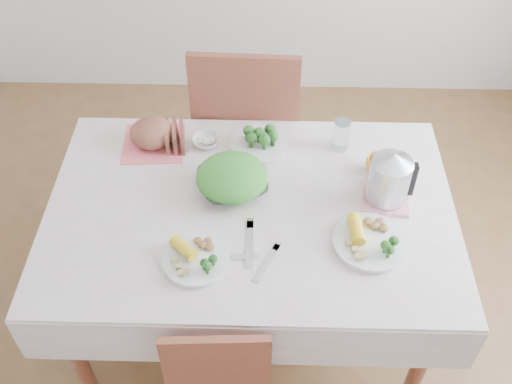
{
  "coord_description": "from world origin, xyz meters",
  "views": [
    {
      "loc": [
        0.06,
        -1.49,
        2.38
      ],
      "look_at": [
        0.02,
        0.02,
        0.82
      ],
      "focal_mm": 42.0,
      "sensor_mm": 36.0,
      "label": 1
    }
  ],
  "objects_px": {
    "dinner_plate_left": "(196,260)",
    "chair_far": "(249,136)",
    "dining_table": "(251,270)",
    "yellow_mug": "(378,165)",
    "dinner_plate_right": "(370,242)",
    "salad_bowl": "(232,184)",
    "electric_kettle": "(390,176)"
  },
  "relations": [
    {
      "from": "dining_table",
      "to": "electric_kettle",
      "type": "xyz_separation_m",
      "value": [
        0.5,
        0.05,
        0.51
      ]
    },
    {
      "from": "dining_table",
      "to": "electric_kettle",
      "type": "relative_size",
      "value": 6.65
    },
    {
      "from": "dining_table",
      "to": "yellow_mug",
      "type": "relative_size",
      "value": 15.02
    },
    {
      "from": "dining_table",
      "to": "chair_far",
      "type": "distance_m",
      "value": 0.75
    },
    {
      "from": "chair_far",
      "to": "yellow_mug",
      "type": "relative_size",
      "value": 11.45
    },
    {
      "from": "yellow_mug",
      "to": "electric_kettle",
      "type": "height_order",
      "value": "electric_kettle"
    },
    {
      "from": "yellow_mug",
      "to": "electric_kettle",
      "type": "bearing_deg",
      "value": -84.17
    },
    {
      "from": "chair_far",
      "to": "yellow_mug",
      "type": "height_order",
      "value": "chair_far"
    },
    {
      "from": "chair_far",
      "to": "yellow_mug",
      "type": "xyz_separation_m",
      "value": [
        0.52,
        -0.54,
        0.33
      ]
    },
    {
      "from": "dining_table",
      "to": "chair_far",
      "type": "relative_size",
      "value": 1.31
    },
    {
      "from": "yellow_mug",
      "to": "chair_far",
      "type": "bearing_deg",
      "value": 133.48
    },
    {
      "from": "dinner_plate_right",
      "to": "electric_kettle",
      "type": "xyz_separation_m",
      "value": [
        0.08,
        0.22,
        0.11
      ]
    },
    {
      "from": "electric_kettle",
      "to": "chair_far",
      "type": "bearing_deg",
      "value": 133.45
    },
    {
      "from": "dining_table",
      "to": "dinner_plate_left",
      "type": "relative_size",
      "value": 6.12
    },
    {
      "from": "dining_table",
      "to": "electric_kettle",
      "type": "height_order",
      "value": "electric_kettle"
    },
    {
      "from": "dining_table",
      "to": "dinner_plate_left",
      "type": "bearing_deg",
      "value": -124.2
    },
    {
      "from": "chair_far",
      "to": "dinner_plate_left",
      "type": "relative_size",
      "value": 4.66
    },
    {
      "from": "dinner_plate_left",
      "to": "chair_far",
      "type": "bearing_deg",
      "value": 81.91
    },
    {
      "from": "dining_table",
      "to": "dinner_plate_left",
      "type": "distance_m",
      "value": 0.5
    },
    {
      "from": "chair_far",
      "to": "salad_bowl",
      "type": "relative_size",
      "value": 4.23
    },
    {
      "from": "salad_bowl",
      "to": "dinner_plate_right",
      "type": "bearing_deg",
      "value": -27.38
    },
    {
      "from": "salad_bowl",
      "to": "yellow_mug",
      "type": "distance_m",
      "value": 0.56
    },
    {
      "from": "dining_table",
      "to": "salad_bowl",
      "type": "relative_size",
      "value": 5.54
    },
    {
      "from": "electric_kettle",
      "to": "salad_bowl",
      "type": "bearing_deg",
      "value": -177.71
    },
    {
      "from": "dining_table",
      "to": "chair_far",
      "type": "xyz_separation_m",
      "value": [
        -0.03,
        0.74,
        0.09
      ]
    },
    {
      "from": "salad_bowl",
      "to": "yellow_mug",
      "type": "xyz_separation_m",
      "value": [
        0.55,
        0.11,
        0.01
      ]
    },
    {
      "from": "chair_far",
      "to": "yellow_mug",
      "type": "bearing_deg",
      "value": 135.81
    },
    {
      "from": "dinner_plate_left",
      "to": "yellow_mug",
      "type": "distance_m",
      "value": 0.8
    },
    {
      "from": "chair_far",
      "to": "electric_kettle",
      "type": "distance_m",
      "value": 0.97
    },
    {
      "from": "dinner_plate_right",
      "to": "chair_far",
      "type": "bearing_deg",
      "value": 116.5
    },
    {
      "from": "dinner_plate_left",
      "to": "yellow_mug",
      "type": "xyz_separation_m",
      "value": [
        0.66,
        0.45,
        0.03
      ]
    },
    {
      "from": "chair_far",
      "to": "dinner_plate_right",
      "type": "xyz_separation_m",
      "value": [
        0.45,
        -0.91,
        0.31
      ]
    }
  ]
}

